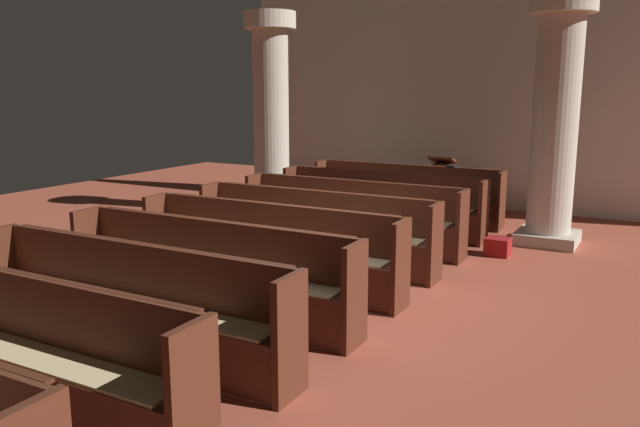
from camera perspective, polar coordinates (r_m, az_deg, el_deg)
ground_plane at (r=7.49m, az=1.49°, el=-6.93°), size 19.20×19.20×0.00m
back_wall at (r=12.83m, az=14.30°, el=10.51°), size 10.00×0.16×4.50m
pew_row_0 at (r=11.41m, az=7.64°, el=1.95°), size 3.42×0.47×0.98m
pew_row_1 at (r=10.39m, az=5.43°, el=1.10°), size 3.42×0.46×0.98m
pew_row_2 at (r=9.40m, az=2.74°, el=0.06°), size 3.42×0.46×0.98m
pew_row_3 at (r=8.44m, az=-0.57°, el=-1.21°), size 3.42×0.47×0.98m
pew_row_4 at (r=7.51m, az=-4.72°, el=-2.80°), size 3.42×0.46×0.98m
pew_row_5 at (r=6.65m, az=-10.00°, el=-4.80°), size 3.42×0.47×0.98m
pew_row_6 at (r=5.87m, az=-16.82°, el=-7.30°), size 3.42×0.46×0.98m
pew_row_7 at (r=5.21m, az=-25.65°, el=-10.34°), size 3.42×0.46×0.98m
pillar_aisle_side at (r=10.05m, az=20.28°, el=8.08°), size 0.95×0.95×3.66m
pillar_far_side at (r=11.94m, az=-4.39°, el=9.11°), size 0.95×0.95×3.66m
lectern at (r=12.13m, az=10.78°, el=2.10°), size 0.48×0.45×1.08m
hymn_book at (r=11.27m, az=11.69°, el=4.16°), size 0.13×0.21×0.03m
kneeler_box_red at (r=9.34m, az=15.57°, el=-2.87°), size 0.33×0.30×0.25m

